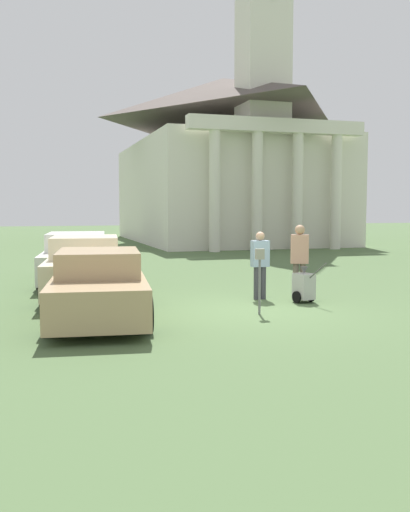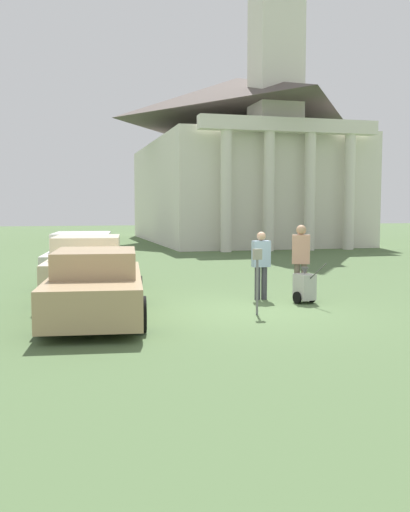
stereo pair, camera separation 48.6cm
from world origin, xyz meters
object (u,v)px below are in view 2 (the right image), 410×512
at_px(parking_meter, 257,269).
at_px(person_supervisor, 301,257).
at_px(church, 238,157).
at_px(parked_car_tan, 97,286).
at_px(parked_car_cream, 88,268).
at_px(equipment_cart, 305,287).
at_px(person_worker, 261,261).
at_px(parked_car_white, 83,258).

height_order(parking_meter, person_supervisor, person_supervisor).
bearing_deg(church, person_supervisor, -104.37).
bearing_deg(parked_car_tan, parking_meter, -2.83).
distance_m(parked_car_cream, equipment_cart, 5.41).
height_order(person_worker, person_supervisor, person_supervisor).
distance_m(parked_car_tan, equipment_cart, 4.83).
distance_m(parked_car_tan, parked_car_white, 5.91).
xyz_separation_m(person_supervisor, church, (5.96, 23.28, 4.50)).
distance_m(parked_car_tan, person_supervisor, 5.00).
height_order(parked_car_tan, equipment_cart, parked_car_tan).
relative_size(parking_meter, church, 0.06).
height_order(parked_car_tan, person_supervisor, person_supervisor).
bearing_deg(parked_car_cream, person_worker, -16.61).
height_order(person_worker, church, church).
xyz_separation_m(parked_car_tan, equipment_cart, (4.80, 0.53, -0.26)).
bearing_deg(parked_car_white, parking_meter, -56.45).
bearing_deg(church, parked_car_cream, -117.08).
bearing_deg(person_worker, parked_car_cream, -23.51).
relative_size(parked_car_tan, church, 0.24).
distance_m(person_worker, church, 24.42).
relative_size(parking_meter, person_worker, 0.84).
relative_size(parked_car_cream, person_supervisor, 2.74).
distance_m(parked_car_white, church, 21.86).
bearing_deg(parked_car_white, church, 66.41).
bearing_deg(parking_meter, parked_car_white, 116.53).
xyz_separation_m(parked_car_tan, parked_car_cream, (0.00, 3.03, 0.06)).
height_order(parked_car_white, person_worker, person_worker).
distance_m(parked_car_tan, person_worker, 4.20).
relative_size(parked_car_cream, parking_meter, 3.61).
height_order(parking_meter, equipment_cart, parking_meter).
relative_size(person_worker, person_supervisor, 0.91).
distance_m(parked_car_cream, parking_meter, 4.83).
distance_m(parking_meter, equipment_cart, 1.99).
relative_size(parked_car_white, person_supervisor, 2.99).
height_order(equipment_cart, church, church).
relative_size(parked_car_cream, person_worker, 3.02).
bearing_deg(parked_car_cream, person_supervisor, -15.68).
bearing_deg(equipment_cart, church, 63.33).
relative_size(parked_car_cream, equipment_cart, 4.93).
relative_size(person_supervisor, equipment_cart, 1.80).
bearing_deg(parked_car_cream, parking_meter, -40.98).
xyz_separation_m(parked_car_white, parking_meter, (3.23, -6.47, 0.27)).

